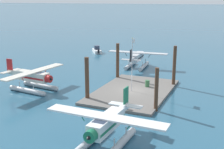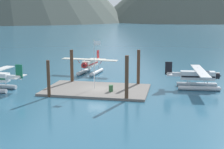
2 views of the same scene
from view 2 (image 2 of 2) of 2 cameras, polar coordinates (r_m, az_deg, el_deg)
name	(u,v)px [view 2 (image 2 of 2)]	position (r m, az deg, el deg)	size (l,w,h in m)	color
ground_plane	(97,91)	(43.52, -2.83, -3.01)	(1200.00, 1200.00, 0.00)	#285670
dock_platform	(97,90)	(43.48, -2.83, -2.81)	(14.36, 8.93, 0.30)	#66605B
piling_near_left	(49,79)	(40.58, -11.63, -0.77)	(0.42, 0.42, 4.79)	#4C3323
piling_near_right	(127,78)	(37.96, 2.73, -0.70)	(0.46, 0.46, 5.64)	#4C3323
piling_far_left	(72,67)	(48.22, -7.42, 1.45)	(0.50, 0.50, 5.23)	#4C3323
piling_far_right	(138,68)	(46.25, 4.90, 1.22)	(0.47, 0.47, 5.42)	#4C3323
flagpole	(95,59)	(42.83, -3.17, 2.89)	(0.95, 0.10, 6.83)	silver
fuel_drum	(111,88)	(41.72, -0.20, -2.56)	(0.62, 0.62, 0.88)	#33663D
seaplane_cream_bow_left	(90,65)	(56.06, -4.05, 1.76)	(10.49, 7.96, 3.84)	#B7BABF
seaplane_silver_stbd_fwd	(198,78)	(46.10, 15.53, -0.60)	(7.97, 10.48, 3.84)	#B7BABF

